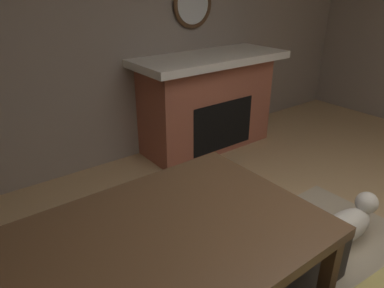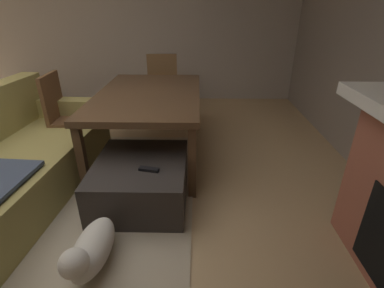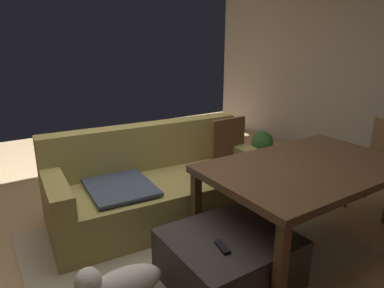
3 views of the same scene
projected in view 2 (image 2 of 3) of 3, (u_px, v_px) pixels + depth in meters
name	position (u px, v px, depth m)	size (l,w,h in m)	color
floor	(38.00, 222.00, 2.30)	(8.30, 8.30, 0.00)	tan
wall_right_window_side	(122.00, 13.00, 4.77)	(0.12, 6.44, 2.89)	#B2A59B
area_rug	(82.00, 197.00, 2.58)	(2.60, 2.00, 0.01)	tan
couch	(6.00, 166.00, 2.48)	(2.17, 1.08, 0.89)	#9E8E4C
ottoman_coffee_table	(142.00, 181.00, 2.49)	(0.88, 0.77, 0.38)	#2D2826
tv_remote	(149.00, 169.00, 2.27)	(0.05, 0.16, 0.02)	black
dining_table	(149.00, 99.00, 3.04)	(1.71, 1.08, 0.74)	#513823
dining_chair_east	(162.00, 83.00, 4.22)	(0.46, 0.46, 0.93)	brown
dining_chair_north	(65.00, 111.00, 3.12)	(0.46, 0.46, 0.93)	brown
potted_plant	(49.00, 101.00, 4.34)	(0.31, 0.31, 0.45)	brown
small_dog	(91.00, 250.00, 1.80)	(0.58, 0.25, 0.32)	silver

